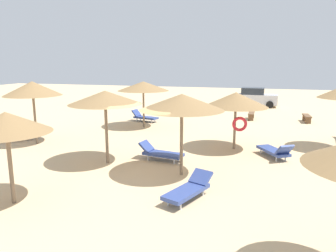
{
  "coord_description": "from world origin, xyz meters",
  "views": [
    {
      "loc": [
        3.89,
        -10.65,
        4.09
      ],
      "look_at": [
        0.0,
        3.0,
        1.2
      ],
      "focal_mm": 34.07,
      "sensor_mm": 36.0,
      "label": 1
    }
  ],
  "objects_px": {
    "parasol_6": "(143,86)",
    "bench_0": "(251,115)",
    "lounger_4": "(160,153)",
    "parked_car": "(254,97)",
    "parasol_3": "(32,89)",
    "lounger_1": "(275,151)",
    "parasol_0": "(182,102)",
    "bench_2": "(307,117)",
    "parasol_4": "(105,98)",
    "lounger_0": "(189,189)",
    "parasol_2": "(6,123)",
    "parasol_1": "(236,100)",
    "bench_1": "(157,108)",
    "lounger_6": "(144,117)",
    "lounger_3": "(22,134)"
  },
  "relations": [
    {
      "from": "lounger_0",
      "to": "parasol_1",
      "type": "bearing_deg",
      "value": 81.86
    },
    {
      "from": "bench_1",
      "to": "lounger_3",
      "type": "bearing_deg",
      "value": -110.71
    },
    {
      "from": "parasol_1",
      "to": "bench_0",
      "type": "distance_m",
      "value": 8.57
    },
    {
      "from": "parasol_1",
      "to": "lounger_6",
      "type": "xyz_separation_m",
      "value": [
        -6.53,
        5.46,
        -2.02
      ]
    },
    {
      "from": "parasol_3",
      "to": "lounger_4",
      "type": "xyz_separation_m",
      "value": [
        6.84,
        -0.93,
        -2.46
      ]
    },
    {
      "from": "parasol_3",
      "to": "parasol_6",
      "type": "distance_m",
      "value": 6.61
    },
    {
      "from": "lounger_0",
      "to": "lounger_4",
      "type": "relative_size",
      "value": 1.02
    },
    {
      "from": "parasol_2",
      "to": "lounger_3",
      "type": "xyz_separation_m",
      "value": [
        -5.21,
        6.53,
        -2.08
      ]
    },
    {
      "from": "parasol_0",
      "to": "parasol_1",
      "type": "xyz_separation_m",
      "value": [
        1.59,
        4.1,
        -0.34
      ]
    },
    {
      "from": "lounger_1",
      "to": "lounger_6",
      "type": "xyz_separation_m",
      "value": [
        -8.33,
        6.46,
        -0.0
      ]
    },
    {
      "from": "parasol_1",
      "to": "parasol_6",
      "type": "xyz_separation_m",
      "value": [
        -5.92,
        3.72,
        0.24
      ]
    },
    {
      "from": "parasol_4",
      "to": "lounger_6",
      "type": "distance_m",
      "value": 9.5
    },
    {
      "from": "bench_1",
      "to": "lounger_4",
      "type": "bearing_deg",
      "value": -71.51
    },
    {
      "from": "lounger_0",
      "to": "lounger_4",
      "type": "bearing_deg",
      "value": 119.87
    },
    {
      "from": "lounger_6",
      "to": "parasol_4",
      "type": "bearing_deg",
      "value": -79.28
    },
    {
      "from": "parasol_4",
      "to": "lounger_3",
      "type": "height_order",
      "value": "parasol_4"
    },
    {
      "from": "parasol_4",
      "to": "lounger_1",
      "type": "distance_m",
      "value": 7.48
    },
    {
      "from": "parasol_0",
      "to": "parasol_4",
      "type": "height_order",
      "value": "parasol_0"
    },
    {
      "from": "parasol_2",
      "to": "parked_car",
      "type": "distance_m",
      "value": 24.09
    },
    {
      "from": "parasol_0",
      "to": "bench_1",
      "type": "bearing_deg",
      "value": 111.36
    },
    {
      "from": "lounger_0",
      "to": "lounger_4",
      "type": "xyz_separation_m",
      "value": [
        -1.98,
        3.45,
        0.01
      ]
    },
    {
      "from": "lounger_3",
      "to": "bench_2",
      "type": "bearing_deg",
      "value": 31.97
    },
    {
      "from": "parasol_0",
      "to": "bench_1",
      "type": "distance_m",
      "value": 14.81
    },
    {
      "from": "bench_0",
      "to": "parked_car",
      "type": "bearing_deg",
      "value": 89.48
    },
    {
      "from": "lounger_0",
      "to": "lounger_1",
      "type": "relative_size",
      "value": 1.04
    },
    {
      "from": "parasol_4",
      "to": "lounger_3",
      "type": "xyz_separation_m",
      "value": [
        -6.16,
        2.35,
        -2.36
      ]
    },
    {
      "from": "parasol_2",
      "to": "lounger_1",
      "type": "bearing_deg",
      "value": 41.79
    },
    {
      "from": "parasol_3",
      "to": "lounger_0",
      "type": "distance_m",
      "value": 10.15
    },
    {
      "from": "parasol_4",
      "to": "parked_car",
      "type": "relative_size",
      "value": 0.73
    },
    {
      "from": "lounger_3",
      "to": "bench_0",
      "type": "xyz_separation_m",
      "value": [
        11.55,
        9.55,
        0.03
      ]
    },
    {
      "from": "parasol_6",
      "to": "lounger_0",
      "type": "bearing_deg",
      "value": -62.76
    },
    {
      "from": "parasol_2",
      "to": "parasol_0",
      "type": "bearing_deg",
      "value": 41.19
    },
    {
      "from": "lounger_1",
      "to": "bench_0",
      "type": "height_order",
      "value": "lounger_1"
    },
    {
      "from": "parasol_0",
      "to": "bench_2",
      "type": "relative_size",
      "value": 1.99
    },
    {
      "from": "parasol_6",
      "to": "bench_0",
      "type": "xyz_separation_m",
      "value": [
        6.49,
        4.59,
        -2.23
      ]
    },
    {
      "from": "lounger_6",
      "to": "lounger_0",
      "type": "bearing_deg",
      "value": -63.89
    },
    {
      "from": "parasol_4",
      "to": "bench_1",
      "type": "xyz_separation_m",
      "value": [
        -2.1,
        13.1,
        -2.33
      ]
    },
    {
      "from": "parked_car",
      "to": "lounger_3",
      "type": "bearing_deg",
      "value": -124.91
    },
    {
      "from": "parasol_0",
      "to": "parked_car",
      "type": "relative_size",
      "value": 0.74
    },
    {
      "from": "bench_1",
      "to": "bench_2",
      "type": "distance_m",
      "value": 11.23
    },
    {
      "from": "lounger_4",
      "to": "parked_car",
      "type": "distance_m",
      "value": 18.38
    },
    {
      "from": "lounger_1",
      "to": "bench_1",
      "type": "relative_size",
      "value": 1.26
    },
    {
      "from": "parasol_4",
      "to": "bench_2",
      "type": "distance_m",
      "value": 15.1
    },
    {
      "from": "parasol_2",
      "to": "parasol_4",
      "type": "height_order",
      "value": "parasol_4"
    },
    {
      "from": "parasol_3",
      "to": "lounger_1",
      "type": "height_order",
      "value": "parasol_3"
    },
    {
      "from": "parasol_2",
      "to": "lounger_3",
      "type": "relative_size",
      "value": 1.52
    },
    {
      "from": "bench_0",
      "to": "bench_1",
      "type": "distance_m",
      "value": 7.58
    },
    {
      "from": "lounger_6",
      "to": "parasol_2",
      "type": "bearing_deg",
      "value": -86.72
    },
    {
      "from": "parasol_1",
      "to": "parasol_2",
      "type": "xyz_separation_m",
      "value": [
        -5.77,
        -7.76,
        0.06
      ]
    },
    {
      "from": "parasol_0",
      "to": "parasol_1",
      "type": "height_order",
      "value": "parasol_0"
    }
  ]
}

